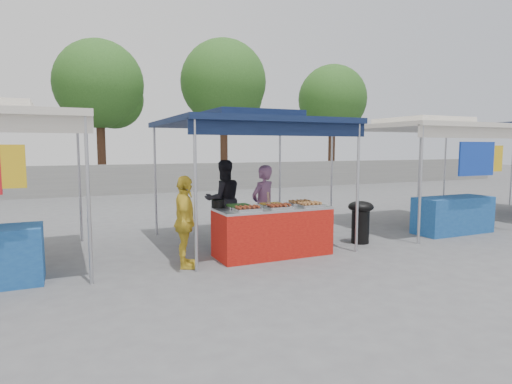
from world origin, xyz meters
name	(u,v)px	position (x,y,z in m)	size (l,w,h in m)	color
ground_plane	(270,254)	(0.00, 0.00, 0.00)	(80.00, 80.00, 0.00)	#565759
back_wall	(151,179)	(0.00, 11.00, 0.60)	(40.00, 0.25, 1.20)	gray
main_canopy	(248,122)	(0.00, 0.97, 2.37)	(3.20, 3.20, 2.57)	#B5B5BC
neighbor_stall_right	(435,160)	(4.50, 0.57, 1.60)	(3.20, 3.20, 2.57)	#B5B5BC
tree_1	(103,88)	(-1.56, 13.07, 4.40)	(3.76, 3.74, 6.43)	#3E2518
tree_2	(226,86)	(4.03, 12.92, 4.78)	(4.06, 4.06, 6.99)	#3E2518
tree_3	(334,102)	(10.17, 12.78, 4.27)	(3.67, 3.63, 6.25)	#3E2518
vendor_table	(273,231)	(0.00, -0.10, 0.43)	(2.00, 0.80, 0.85)	red
food_tray_fl	(247,209)	(-0.58, -0.32, 0.88)	(0.42, 0.30, 0.07)	silver
food_tray_fm	(279,207)	(0.00, -0.33, 0.88)	(0.42, 0.30, 0.07)	silver
food_tray_fr	(310,205)	(0.62, -0.34, 0.88)	(0.42, 0.30, 0.07)	silver
food_tray_bl	(239,207)	(-0.60, 0.00, 0.88)	(0.42, 0.30, 0.07)	silver
food_tray_bm	(271,205)	(0.01, 0.01, 0.88)	(0.42, 0.30, 0.07)	silver
food_tray_br	(300,203)	(0.58, -0.05, 0.88)	(0.42, 0.30, 0.07)	silver
cooking_pot	(218,204)	(-0.87, 0.26, 0.92)	(0.23, 0.23, 0.13)	black
skewer_cup	(268,206)	(-0.13, -0.20, 0.90)	(0.07, 0.07, 0.09)	#B5B5BC
wok_burner	(361,218)	(2.01, 0.04, 0.50)	(0.50, 0.50, 0.84)	black
crate_left	(234,242)	(-0.46, 0.59, 0.14)	(0.47, 0.33, 0.28)	#13369D
crate_right	(262,236)	(0.16, 0.69, 0.17)	(0.56, 0.39, 0.34)	#13369D
crate_stacked	(262,219)	(0.16, 0.69, 0.50)	(0.56, 0.39, 0.33)	#13369D
vendor_woman	(263,206)	(0.18, 0.66, 0.78)	(0.57, 0.37, 1.55)	#84547B
helper_man	(224,199)	(-0.29, 1.57, 0.81)	(0.79, 0.62, 1.63)	black
customer_person	(185,222)	(-1.60, -0.23, 0.73)	(0.85, 0.35, 1.45)	gold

